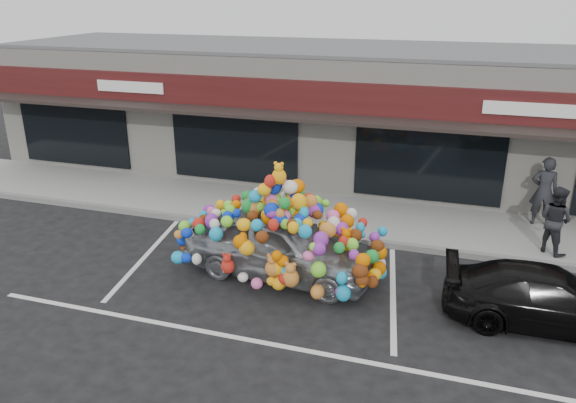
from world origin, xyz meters
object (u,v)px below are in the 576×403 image
(pedestrian_b, at_px, (555,220))
(toy_car, at_px, (280,237))
(pedestrian_a, at_px, (544,191))
(black_sedan, at_px, (548,298))

(pedestrian_b, bearing_deg, toy_car, 67.50)
(toy_car, xyz_separation_m, pedestrian_a, (5.85, 4.54, 0.17))
(toy_car, relative_size, pedestrian_b, 2.89)
(toy_car, xyz_separation_m, black_sedan, (5.52, -0.38, -0.35))
(toy_car, relative_size, pedestrian_a, 2.56)
(pedestrian_a, bearing_deg, pedestrian_b, 94.56)
(pedestrian_a, xyz_separation_m, pedestrian_b, (0.09, -1.76, -0.11))
(pedestrian_a, bearing_deg, black_sedan, 87.85)
(black_sedan, relative_size, pedestrian_b, 2.35)
(pedestrian_a, bearing_deg, toy_car, 39.49)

